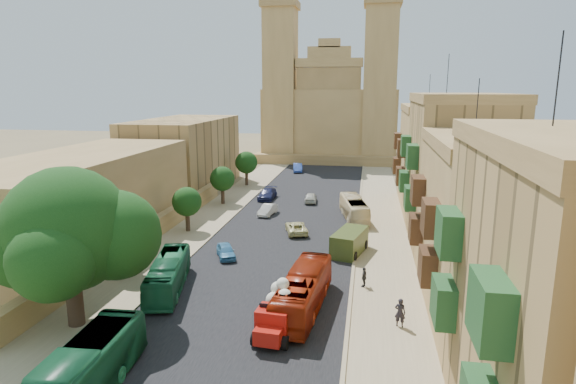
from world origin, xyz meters
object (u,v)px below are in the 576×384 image
(car_white_a, at_px, (268,210))
(car_dkblue, at_px, (267,194))
(car_cream, at_px, (296,228))
(car_blue_b, at_px, (298,168))
(bus_green_north, at_px, (168,274))
(car_white_b, at_px, (311,198))
(red_truck, at_px, (279,310))
(pedestrian_a, at_px, (400,313))
(ficus_tree, at_px, (69,234))
(bus_red_east, at_px, (303,291))
(bus_cream_east, at_px, (354,208))
(street_tree_b, at_px, (187,202))
(pedestrian_c, at_px, (364,277))
(street_tree_d, at_px, (246,163))
(church, at_px, (331,112))
(bus_green_south, at_px, (78,379))
(car_blue_a, at_px, (226,251))
(street_tree_a, at_px, (129,241))
(olive_pickup, at_px, (349,242))
(street_tree_c, at_px, (222,179))

(car_white_a, height_order, car_dkblue, car_dkblue)
(car_white_a, xyz_separation_m, car_cream, (4.30, -6.47, -0.02))
(car_cream, height_order, car_blue_b, car_blue_b)
(bus_green_north, xyz_separation_m, car_white_b, (6.81, 28.72, -0.57))
(red_truck, height_order, pedestrian_a, red_truck)
(ficus_tree, bearing_deg, bus_red_east, 17.48)
(bus_red_east, height_order, car_cream, bus_red_east)
(bus_cream_east, distance_m, car_dkblue, 13.98)
(street_tree_b, height_order, pedestrian_c, street_tree_b)
(car_white_a, bearing_deg, street_tree_d, 120.74)
(church, distance_m, bus_green_south, 82.22)
(street_tree_b, xyz_separation_m, pedestrian_c, (17.88, -11.26, -2.29))
(ficus_tree, xyz_separation_m, car_blue_a, (5.51, 13.06, -5.24))
(street_tree_a, distance_m, car_white_b, 28.75)
(car_white_a, xyz_separation_m, car_blue_b, (-0.87, 29.39, 0.11))
(church, relative_size, olive_pickup, 6.93)
(street_tree_b, xyz_separation_m, street_tree_c, (0.00, 12.00, 0.12))
(street_tree_c, height_order, bus_cream_east, street_tree_c)
(bus_red_east, distance_m, car_cream, 17.12)
(car_white_a, distance_m, car_cream, 7.77)
(bus_green_south, xyz_separation_m, bus_red_east, (8.76, 11.30, -0.05))
(red_truck, bearing_deg, street_tree_a, 152.58)
(bus_green_north, bearing_deg, ficus_tree, -133.65)
(street_tree_b, relative_size, bus_green_north, 0.53)
(street_tree_d, height_order, car_white_a, street_tree_d)
(street_tree_b, distance_m, car_white_a, 10.38)
(car_dkblue, bearing_deg, red_truck, -75.79)
(bus_cream_east, bearing_deg, ficus_tree, 48.37)
(street_tree_d, relative_size, car_white_b, 1.40)
(bus_green_south, bearing_deg, bus_red_east, 49.67)
(bus_red_east, distance_m, car_white_a, 24.44)
(bus_cream_east, bearing_deg, street_tree_b, 12.86)
(car_white_b, bearing_deg, street_tree_d, -44.81)
(red_truck, bearing_deg, bus_green_north, 153.07)
(church, relative_size, car_dkblue, 7.83)
(street_tree_d, bearing_deg, car_dkblue, -59.76)
(ficus_tree, bearing_deg, street_tree_d, 90.77)
(pedestrian_a, bearing_deg, pedestrian_c, -54.97)
(car_blue_b, bearing_deg, car_cream, -90.74)
(bus_green_north, height_order, car_blue_a, bus_green_north)
(olive_pickup, xyz_separation_m, car_blue_a, (-10.40, -2.94, -0.40))
(street_tree_a, relative_size, street_tree_d, 0.83)
(bus_green_south, bearing_deg, car_blue_a, 85.02)
(church, relative_size, bus_cream_east, 4.20)
(church, height_order, car_white_a, church)
(bus_green_north, height_order, pedestrian_a, bus_green_north)
(olive_pickup, bearing_deg, ficus_tree, -134.85)
(olive_pickup, height_order, bus_green_north, bus_green_north)
(bus_cream_east, height_order, car_cream, bus_cream_east)
(church, bearing_deg, car_blue_b, -103.29)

